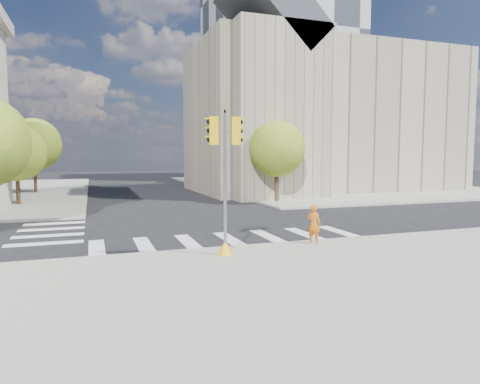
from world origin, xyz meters
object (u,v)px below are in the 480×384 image
Objects in this scene: lamp_far at (216,146)px; traffic_signal at (225,193)px; lamp_near at (263,143)px; photographer at (314,224)px.

traffic_signal is at bearing -105.58° from lamp_far.
lamp_near is 5.36× the size of photographer.
lamp_near is at bearing 73.48° from traffic_signal.
lamp_near reaches higher than photographer.
traffic_signal is 3.29× the size of photographer.
lamp_near is 21.54m from traffic_signal.
lamp_far reaches higher than photographer.
lamp_far is 5.36× the size of photographer.
photographer is at bearing -99.47° from lamp_far.
lamp_far is 34.64m from traffic_signal.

